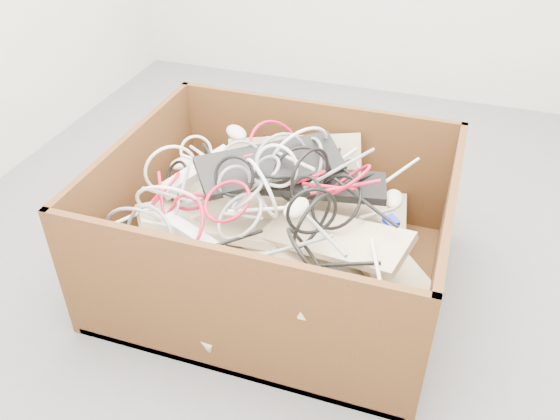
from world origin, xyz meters
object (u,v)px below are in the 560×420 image
(power_strip_right, at_px, (195,238))
(vga_plug, at_px, (391,221))
(cardboard_box, at_px, (274,249))
(power_strip_left, at_px, (196,172))

(power_strip_right, distance_m, vga_plug, 0.63)
(vga_plug, bearing_deg, cardboard_box, -136.69)
(power_strip_left, relative_size, power_strip_right, 1.14)
(power_strip_right, height_order, vga_plug, power_strip_right)
(cardboard_box, relative_size, vga_plug, 25.35)
(cardboard_box, distance_m, vga_plug, 0.46)
(power_strip_left, bearing_deg, power_strip_right, -120.28)
(cardboard_box, height_order, power_strip_right, cardboard_box)
(cardboard_box, bearing_deg, power_strip_left, 171.05)
(cardboard_box, xyz_separation_m, vga_plug, (0.40, -0.00, 0.22))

